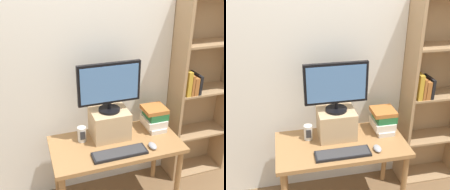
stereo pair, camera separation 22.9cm
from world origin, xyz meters
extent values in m
cube|color=silver|center=(0.00, 0.41, 1.30)|extent=(7.00, 0.08, 2.60)
cube|color=#9E7042|center=(0.00, 0.00, 0.69)|extent=(1.13, 0.57, 0.04)
cylinder|color=#9E7042|center=(0.51, -0.24, 0.34)|extent=(0.05, 0.05, 0.67)
cylinder|color=#9E7042|center=(-0.51, 0.24, 0.34)|extent=(0.05, 0.05, 0.67)
cylinder|color=#9E7042|center=(0.51, 0.24, 0.34)|extent=(0.05, 0.05, 0.67)
cube|color=tan|center=(0.70, 0.23, 0.96)|extent=(0.03, 0.28, 1.93)
cube|color=tan|center=(1.00, 0.36, 0.96)|extent=(0.64, 0.01, 1.93)
cube|color=tan|center=(1.00, 0.23, 0.01)|extent=(0.59, 0.27, 0.02)
cube|color=tan|center=(1.00, 0.23, 0.49)|extent=(0.59, 0.27, 0.02)
cube|color=tan|center=(1.00, 0.23, 0.97)|extent=(0.59, 0.27, 0.02)
cube|color=tan|center=(1.00, 0.23, 1.46)|extent=(0.59, 0.27, 0.02)
cube|color=gold|center=(0.76, 0.20, 1.11)|extent=(0.04, 0.20, 0.24)
cube|color=#AD662D|center=(0.80, 0.20, 1.09)|extent=(0.02, 0.20, 0.20)
cube|color=#AD662D|center=(0.84, 0.20, 1.07)|extent=(0.04, 0.20, 0.17)
cube|color=black|center=(0.88, 0.20, 1.08)|extent=(0.03, 0.20, 0.19)
cube|color=tan|center=(-0.02, 0.13, 0.84)|extent=(0.32, 0.28, 0.26)
cylinder|color=black|center=(-0.02, 0.13, 0.98)|extent=(0.19, 0.19, 0.02)
cylinder|color=black|center=(-0.02, 0.13, 1.01)|extent=(0.03, 0.03, 0.06)
cube|color=black|center=(-0.02, 0.13, 1.22)|extent=(0.54, 0.04, 0.36)
cube|color=#4C7AB7|center=(-0.02, 0.11, 1.22)|extent=(0.50, 0.00, 0.31)
cube|color=black|center=(-0.02, -0.17, 0.72)|extent=(0.46, 0.14, 0.02)
cube|color=#333335|center=(-0.02, -0.17, 0.73)|extent=(0.43, 0.12, 0.00)
ellipsoid|color=#99999E|center=(0.27, -0.17, 0.73)|extent=(0.06, 0.10, 0.04)
cube|color=silver|center=(0.42, 0.13, 0.73)|extent=(0.15, 0.26, 0.04)
cube|color=silver|center=(0.42, 0.12, 0.79)|extent=(0.19, 0.22, 0.07)
cube|color=#236B38|center=(0.43, 0.13, 0.85)|extent=(0.18, 0.21, 0.07)
cube|color=#AD662D|center=(0.42, 0.13, 0.91)|extent=(0.21, 0.20, 0.04)
cylinder|color=silver|center=(-0.27, 0.12, 0.78)|extent=(0.07, 0.07, 0.14)
cube|color=#2D2D30|center=(-0.27, 0.08, 0.78)|extent=(0.04, 0.00, 0.08)
camera|label=1|loc=(-0.66, -1.92, 2.13)|focal=45.00mm
camera|label=2|loc=(-0.44, -1.98, 2.13)|focal=45.00mm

